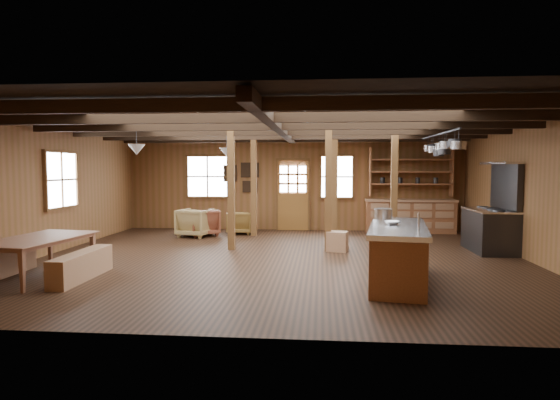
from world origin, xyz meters
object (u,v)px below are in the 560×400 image
object	(u,v)px
dining_table	(40,258)
armchair_a	(202,223)
kitchen_island	(398,253)
commercial_range	(492,223)
armchair_b	(240,222)
armchair_c	(195,223)

from	to	relation	value
dining_table	armchair_a	distance (m)	5.28
kitchen_island	armchair_a	distance (m)	6.60
commercial_range	armchair_b	xyz separation A→B (m)	(-6.09, 2.26, -0.32)
commercial_range	armchair_c	size ratio (longest dim) A/B	2.37
commercial_range	armchair_a	bearing A→B (deg)	166.01
kitchen_island	armchair_a	world-z (taller)	kitchen_island
armchair_a	armchair_c	xyz separation A→B (m)	(-0.14, -0.16, 0.02)
kitchen_island	armchair_c	world-z (taller)	kitchen_island
kitchen_island	dining_table	size ratio (longest dim) A/B	1.32
commercial_range	armchair_b	distance (m)	6.50
armchair_b	armchair_c	size ratio (longest dim) A/B	0.83
armchair_a	armchair_c	bearing A→B (deg)	14.94
armchair_a	armchair_b	bearing A→B (deg)	173.39
kitchen_island	armchair_a	size ratio (longest dim) A/B	3.23
commercial_range	dining_table	xyz separation A→B (m)	(-8.55, -3.31, -0.30)
commercial_range	armchair_b	bearing A→B (deg)	159.62
commercial_range	kitchen_island	bearing A→B (deg)	-129.79
dining_table	armchair_b	bearing A→B (deg)	-17.21
commercial_range	dining_table	bearing A→B (deg)	-158.86
commercial_range	armchair_c	distance (m)	7.38
armchair_a	armchair_c	size ratio (longest dim) A/B	0.96
armchair_b	armchair_c	xyz separation A→B (m)	(-1.11, -0.67, 0.06)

